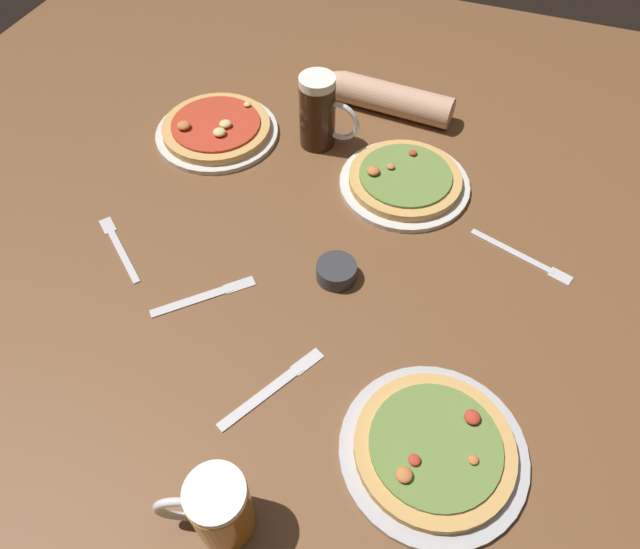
{
  "coord_description": "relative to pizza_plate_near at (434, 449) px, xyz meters",
  "views": [
    {
      "loc": [
        0.24,
        -0.64,
        0.9
      ],
      "look_at": [
        0.0,
        0.0,
        0.02
      ],
      "focal_mm": 32.29,
      "sensor_mm": 36.0,
      "label": 1
    }
  ],
  "objects": [
    {
      "name": "ground_plane",
      "position": [
        -0.29,
        0.26,
        -0.03
      ],
      "size": [
        2.4,
        2.4,
        0.03
      ],
      "primitive_type": "cube",
      "color": "brown"
    },
    {
      "name": "pizza_plate_near",
      "position": [
        0.0,
        0.0,
        0.0
      ],
      "size": [
        0.3,
        0.3,
        0.05
      ],
      "color": "#B2B2B7",
      "rests_on": "ground_plane"
    },
    {
      "name": "pizza_plate_far",
      "position": [
        -0.2,
        0.58,
        0.0
      ],
      "size": [
        0.29,
        0.29,
        0.05
      ],
      "color": "silver",
      "rests_on": "ground_plane"
    },
    {
      "name": "pizza_plate_side",
      "position": [
        -0.68,
        0.6,
        0.0
      ],
      "size": [
        0.3,
        0.3,
        0.05
      ],
      "color": "silver",
      "rests_on": "ground_plane"
    },
    {
      "name": "beer_mug_dark",
      "position": [
        -0.44,
        0.65,
        0.07
      ],
      "size": [
        0.15,
        0.08,
        0.18
      ],
      "color": "black",
      "rests_on": "ground_plane"
    },
    {
      "name": "beer_mug_amber",
      "position": [
        -0.26,
        -0.21,
        0.05
      ],
      "size": [
        0.14,
        0.09,
        0.14
      ],
      "color": "#9E6619",
      "rests_on": "ground_plane"
    },
    {
      "name": "ramekin_butter",
      "position": [
        -0.26,
        0.28,
        0.0
      ],
      "size": [
        0.08,
        0.08,
        0.04
      ],
      "primitive_type": "cylinder",
      "color": "#333338",
      "rests_on": "ground_plane"
    },
    {
      "name": "fork_left",
      "position": [
        0.08,
        0.46,
        -0.01
      ],
      "size": [
        0.21,
        0.08,
        0.01
      ],
      "color": "silver",
      "rests_on": "ground_plane"
    },
    {
      "name": "knife_right",
      "position": [
        -0.48,
        0.15,
        -0.01
      ],
      "size": [
        0.16,
        0.16,
        0.01
      ],
      "color": "silver",
      "rests_on": "ground_plane"
    },
    {
      "name": "fork_spare",
      "position": [
        -0.7,
        0.2,
        -0.01
      ],
      "size": [
        0.17,
        0.14,
        0.01
      ],
      "color": "silver",
      "rests_on": "ground_plane"
    },
    {
      "name": "knife_spare",
      "position": [
        -0.28,
        0.02,
        -0.01
      ],
      "size": [
        0.12,
        0.2,
        0.01
      ],
      "color": "silver",
      "rests_on": "ground_plane"
    },
    {
      "name": "diner_arm",
      "position": [
        -0.34,
        0.83,
        0.02
      ],
      "size": [
        0.34,
        0.1,
        0.08
      ],
      "color": "tan",
      "rests_on": "ground_plane"
    }
  ]
}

